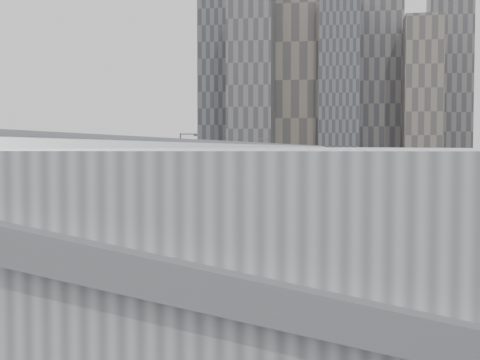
% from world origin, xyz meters
% --- Properties ---
extents(ground, '(800.00, 800.00, 0.00)m').
position_xyz_m(ground, '(0.00, 0.00, 0.00)').
color(ground, black).
rests_on(ground, ground).
extents(sidewalk, '(10.00, 170.00, 0.12)m').
position_xyz_m(sidewalk, '(9.00, 55.00, 0.06)').
color(sidewalk, gray).
rests_on(sidewalk, ground).
extents(lane_line, '(0.12, 160.00, 0.02)m').
position_xyz_m(lane_line, '(-1.50, 55.00, 0.01)').
color(lane_line, gold).
rests_on(lane_line, ground).
extents(depot, '(12.45, 160.40, 7.20)m').
position_xyz_m(depot, '(12.99, 55.00, 3.51)').
color(depot, gray).
rests_on(depot, ground).
extents(skyline, '(145.00, 64.00, 120.00)m').
position_xyz_m(skyline, '(-2.90, 324.16, 50.85)').
color(skyline, slate).
rests_on(skyline, ground).
extents(bus_0, '(3.21, 13.55, 3.94)m').
position_xyz_m(bus_0, '(2.49, 5.06, 1.66)').
color(bus_0, '#95979E').
rests_on(bus_0, ground).
extents(bus_1, '(3.28, 13.18, 3.82)m').
position_xyz_m(bus_1, '(2.22, 19.71, 1.61)').
color(bus_1, black).
rests_on(bus_1, ground).
extents(bus_2, '(3.10, 13.90, 4.05)m').
position_xyz_m(bus_2, '(1.88, 33.49, 1.71)').
color(bus_2, silver).
rests_on(bus_2, ground).
extents(bus_3, '(2.75, 12.29, 3.58)m').
position_xyz_m(bus_3, '(2.58, 48.68, 1.51)').
color(bus_3, gray).
rests_on(bus_3, ground).
extents(bus_4, '(3.99, 13.74, 3.96)m').
position_xyz_m(bus_4, '(2.03, 60.69, 1.67)').
color(bus_4, '#95979E').
rests_on(bus_4, ground).
extents(bus_5, '(3.40, 12.39, 3.58)m').
position_xyz_m(bus_5, '(1.70, 75.05, 1.51)').
color(bus_5, black).
rests_on(bus_5, ground).
extents(bus_6, '(4.02, 13.67, 3.94)m').
position_xyz_m(bus_6, '(1.70, 88.63, 1.66)').
color(bus_6, silver).
rests_on(bus_6, ground).
extents(bus_7, '(3.01, 13.57, 3.97)m').
position_xyz_m(bus_7, '(1.65, 102.65, 1.68)').
color(bus_7, slate).
rests_on(bus_7, ground).
extents(tree_0, '(1.92, 1.92, 4.80)m').
position_xyz_m(tree_0, '(5.84, 5.54, 3.81)').
color(tree_0, black).
rests_on(tree_0, ground).
extents(tree_1, '(1.49, 1.49, 4.38)m').
position_xyz_m(tree_1, '(6.05, 30.45, 3.57)').
color(tree_1, black).
rests_on(tree_1, ground).
extents(tree_2, '(1.79, 1.79, 3.84)m').
position_xyz_m(tree_2, '(5.91, 58.58, 2.92)').
color(tree_2, black).
rests_on(tree_2, ground).
extents(tree_3, '(2.78, 2.78, 5.06)m').
position_xyz_m(tree_3, '(5.41, 76.88, 3.66)').
color(tree_3, black).
rests_on(tree_3, ground).
extents(tree_4, '(2.15, 2.15, 4.65)m').
position_xyz_m(tree_4, '(5.73, 100.46, 3.56)').
color(tree_4, black).
rests_on(tree_4, ground).
extents(tree_5, '(2.72, 2.72, 5.01)m').
position_xyz_m(tree_5, '(5.44, 131.04, 3.64)').
color(tree_5, black).
rests_on(tree_5, ground).
extents(street_lamp_near, '(2.04, 0.22, 8.36)m').
position_xyz_m(street_lamp_near, '(-3.63, 39.78, 4.86)').
color(street_lamp_near, '#59595E').
rests_on(street_lamp_near, ground).
extents(street_lamp_far, '(2.04, 0.22, 8.62)m').
position_xyz_m(street_lamp_far, '(-3.75, 101.81, 4.99)').
color(street_lamp_far, '#59595E').
rests_on(street_lamp_far, ground).
extents(shipping_container, '(4.30, 6.56, 2.53)m').
position_xyz_m(shipping_container, '(-6.29, 116.99, 1.26)').
color(shipping_container, '#154427').
rests_on(shipping_container, ground).
extents(suv, '(3.13, 5.87, 1.57)m').
position_xyz_m(suv, '(-4.61, 122.55, 0.79)').
color(suv, black).
rests_on(suv, ground).
extents(hedge, '(5.39, 2.51, 1.10)m').
position_xyz_m(hedge, '(4.28, -5.17, 0.55)').
color(hedge, '#255B16').
rests_on(hedge, ground).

